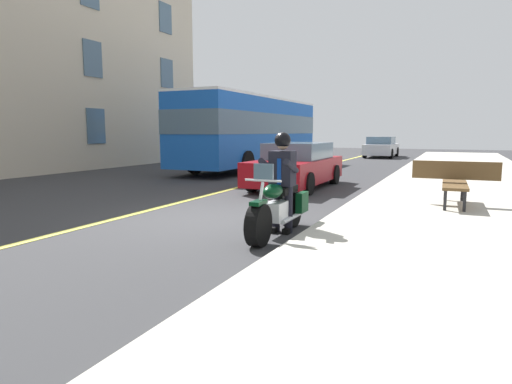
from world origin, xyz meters
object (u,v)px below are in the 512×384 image
object	(u,v)px
motorcycle_main	(278,209)
rider_main	(282,173)
car_dark	(297,166)
bench_sidewalk	(455,179)
bus_near	(253,129)
car_silver	(381,147)

from	to	relation	value
motorcycle_main	rider_main	bearing A→B (deg)	-178.22
rider_main	car_dark	distance (m)	6.34
rider_main	bench_sidewalk	size ratio (longest dim) A/B	0.96
car_dark	rider_main	bearing A→B (deg)	16.84
bench_sidewalk	motorcycle_main	bearing A→B (deg)	-36.56
bus_near	car_silver	size ratio (longest dim) A/B	2.40
rider_main	bus_near	world-z (taller)	bus_near
motorcycle_main	car_dark	xyz separation A→B (m)	(-6.25, -1.84, 0.24)
car_dark	bench_sidewalk	bearing A→B (deg)	60.30
rider_main	bench_sidewalk	world-z (taller)	rider_main
car_silver	bench_sidewalk	world-z (taller)	car_silver
car_silver	bench_sidewalk	size ratio (longest dim) A/B	2.54
rider_main	car_dark	bearing A→B (deg)	-163.16
rider_main	car_silver	distance (m)	24.30
rider_main	bench_sidewalk	xyz separation A→B (m)	(-3.47, 2.72, -0.32)
bus_near	car_dark	world-z (taller)	bus_near
rider_main	bus_near	size ratio (longest dim) A/B	0.16
rider_main	motorcycle_main	bearing A→B (deg)	1.78
motorcycle_main	car_dark	distance (m)	6.52
car_silver	car_dark	distance (m)	18.15
bus_near	car_dark	bearing A→B (deg)	35.82
car_dark	car_silver	bearing A→B (deg)	-179.42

